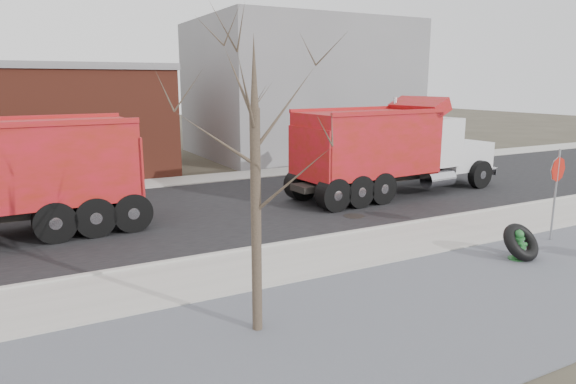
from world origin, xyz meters
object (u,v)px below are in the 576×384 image
fire_hydrant (518,246)px  truck_tire (521,242)px  stop_sign (557,179)px  dump_truck_red_a (391,147)px

fire_hydrant → truck_tire: truck_tire is taller
stop_sign → fire_hydrant: bearing=-148.3°
truck_tire → dump_truck_red_a: size_ratio=0.11×
fire_hydrant → truck_tire: (0.11, 0.02, 0.09)m
fire_hydrant → stop_sign: (2.23, 0.67, 1.43)m
fire_hydrant → dump_truck_red_a: 8.13m
dump_truck_red_a → stop_sign: bearing=-93.2°
truck_tire → dump_truck_red_a: bearing=75.4°
stop_sign → dump_truck_red_a: size_ratio=0.28×
fire_hydrant → dump_truck_red_a: dump_truck_red_a is taller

